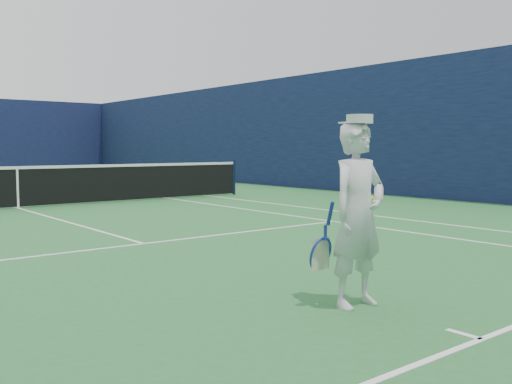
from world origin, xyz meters
The scene contains 5 objects.
ground centered at (0.00, 0.00, 0.00)m, with size 80.00×80.00×0.00m, color #276830.
court_markings centered at (0.00, 0.00, 0.00)m, with size 11.03×23.83×0.01m.
windscreen_fence centered at (0.00, 0.00, 2.00)m, with size 20.12×36.12×4.00m.
tennis_net centered at (0.00, 0.00, 0.55)m, with size 12.88×0.09×1.07m.
tennis_player centered at (-0.03, -10.67, 0.86)m, with size 0.77×0.46×1.76m.
Camera 1 is at (-3.98, -14.12, 1.46)m, focal length 40.00 mm.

